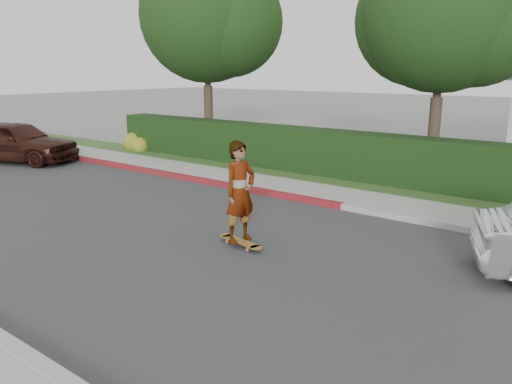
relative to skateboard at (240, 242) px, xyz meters
The scene contains 13 objects.
ground 0.86m from the skateboard, 142.15° to the right, with size 120.00×120.00×0.00m, color slate.
road 0.85m from the skateboard, 142.15° to the right, with size 60.00×8.00×0.01m, color #2D2D30.
curb_far 3.64m from the skateboard, 100.62° to the left, with size 60.00×0.20×0.15m, color #9E9E99.
curb_red_section 6.71m from the skateboard, 147.74° to the left, with size 12.00×0.21×0.15m, color maroon.
sidewalk_far 4.53m from the skateboard, 98.52° to the left, with size 60.00×1.60×0.12m, color gray.
planting_strip 6.12m from the skateboard, 96.30° to the left, with size 60.00×1.60×0.10m, color #2D4C1E.
hedge 7.65m from the skateboard, 118.79° to the left, with size 15.00×1.00×1.50m, color black.
flowering_shrub 12.36m from the skateboard, 149.80° to the left, with size 1.40×1.00×0.90m.
tree_left 12.66m from the skateboard, 135.07° to the left, with size 5.99×5.21×8.00m.
tree_center 9.94m from the skateboard, 84.63° to the left, with size 5.66×4.84×7.44m.
skateboard is the anchor object (origin of this frame).
skateboarder 1.00m from the skateboard, ahead, with size 0.71×0.47×1.96m, color white.
car_maroon 12.42m from the skateboard, behind, with size 1.82×4.52×1.54m, color #351811.
Camera 1 is at (6.51, -6.60, 3.39)m, focal length 35.00 mm.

